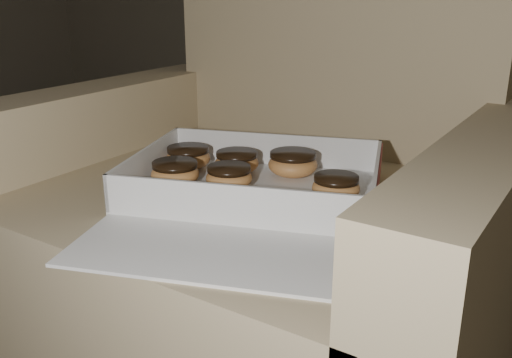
{
  "coord_description": "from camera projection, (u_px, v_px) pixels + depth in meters",
  "views": [
    {
      "loc": [
        1.1,
        -0.29,
        0.79
      ],
      "look_at": [
        0.59,
        0.5,
        0.46
      ],
      "focal_mm": 40.0,
      "sensor_mm": 36.0,
      "label": 1
    }
  ],
  "objects": [
    {
      "name": "armchair",
      "position": [
        266.0,
        238.0,
        1.14
      ],
      "size": [
        0.93,
        0.79,
        0.97
      ],
      "color": "tan",
      "rests_on": "floor"
    },
    {
      "name": "bakery_box",
      "position": [
        252.0,
        195.0,
        0.96
      ],
      "size": [
        0.55,
        0.6,
        0.07
      ],
      "rotation": [
        0.0,
        0.0,
        0.34
      ],
      "color": "silver",
      "rests_on": "armchair"
    },
    {
      "name": "donut_a",
      "position": [
        293.0,
        163.0,
        1.07
      ],
      "size": [
        0.09,
        0.09,
        0.05
      ],
      "color": "#DD9B4D",
      "rests_on": "bakery_box"
    },
    {
      "name": "donut_b",
      "position": [
        175.0,
        173.0,
        1.02
      ],
      "size": [
        0.09,
        0.09,
        0.04
      ],
      "color": "#DD9B4D",
      "rests_on": "bakery_box"
    },
    {
      "name": "donut_c",
      "position": [
        237.0,
        162.0,
        1.09
      ],
      "size": [
        0.08,
        0.08,
        0.04
      ],
      "color": "#DD9B4D",
      "rests_on": "bakery_box"
    },
    {
      "name": "donut_d",
      "position": [
        229.0,
        177.0,
        1.0
      ],
      "size": [
        0.08,
        0.08,
        0.04
      ],
      "color": "#DD9B4D",
      "rests_on": "bakery_box"
    },
    {
      "name": "donut_e",
      "position": [
        188.0,
        157.0,
        1.11
      ],
      "size": [
        0.09,
        0.09,
        0.04
      ],
      "color": "#DD9B4D",
      "rests_on": "bakery_box"
    },
    {
      "name": "donut_f",
      "position": [
        336.0,
        186.0,
        0.96
      ],
      "size": [
        0.08,
        0.08,
        0.04
      ],
      "color": "#DD9B4D",
      "rests_on": "bakery_box"
    },
    {
      "name": "crumb_a",
      "position": [
        294.0,
        219.0,
        0.87
      ],
      "size": [
        0.01,
        0.01,
        0.0
      ],
      "primitive_type": "ellipsoid",
      "color": "black",
      "rests_on": "bakery_box"
    },
    {
      "name": "crumb_b",
      "position": [
        134.0,
        207.0,
        0.92
      ],
      "size": [
        0.01,
        0.01,
        0.0
      ],
      "primitive_type": "ellipsoid",
      "color": "black",
      "rests_on": "bakery_box"
    },
    {
      "name": "crumb_c",
      "position": [
        259.0,
        212.0,
        0.9
      ],
      "size": [
        0.01,
        0.01,
        0.0
      ],
      "primitive_type": "ellipsoid",
      "color": "black",
      "rests_on": "bakery_box"
    },
    {
      "name": "crumb_d",
      "position": [
        236.0,
        213.0,
        0.9
      ],
      "size": [
        0.01,
        0.01,
        0.0
      ],
      "primitive_type": "ellipsoid",
      "color": "black",
      "rests_on": "bakery_box"
    },
    {
      "name": "crumb_e",
      "position": [
        240.0,
        192.0,
        0.99
      ],
      "size": [
        0.01,
        0.01,
        0.0
      ],
      "primitive_type": "ellipsoid",
      "color": "black",
      "rests_on": "bakery_box"
    }
  ]
}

